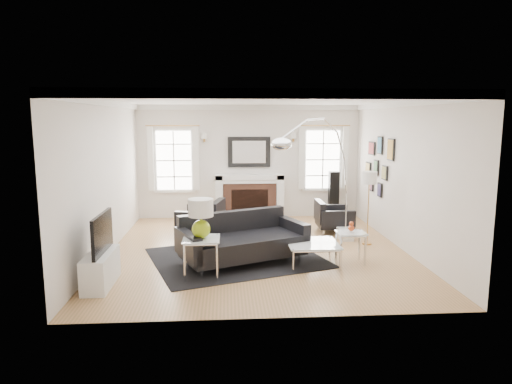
{
  "coord_description": "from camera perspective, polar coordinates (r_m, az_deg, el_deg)",
  "views": [
    {
      "loc": [
        -0.59,
        -8.33,
        2.45
      ],
      "look_at": [
        -0.01,
        0.3,
        1.07
      ],
      "focal_mm": 32.0,
      "sensor_mm": 36.0,
      "label": 1
    }
  ],
  "objects": [
    {
      "name": "armchair_left",
      "position": [
        9.67,
        -6.56,
        -3.47
      ],
      "size": [
        1.04,
        1.12,
        0.64
      ],
      "color": "black",
      "rests_on": "floor"
    },
    {
      "name": "side_table_left",
      "position": [
        7.19,
        -6.84,
        -6.62
      ],
      "size": [
        0.57,
        0.57,
        0.62
      ],
      "color": "silver",
      "rests_on": "floor"
    },
    {
      "name": "area_rug",
      "position": [
        8.23,
        -2.47,
        -8.2
      ],
      "size": [
        3.45,
        3.15,
        0.01
      ],
      "primitive_type": "cube",
      "rotation": [
        0.0,
        0.0,
        0.32
      ],
      "color": "black",
      "rests_on": "floor"
    },
    {
      "name": "stick_floor_lamp",
      "position": [
        9.12,
        13.97,
        1.29
      ],
      "size": [
        0.29,
        0.29,
        1.45
      ],
      "color": "#B98640",
      "rests_on": "floor"
    },
    {
      "name": "mantel_mirror",
      "position": [
        11.33,
        -0.87,
        5.03
      ],
      "size": [
        1.05,
        0.07,
        0.75
      ],
      "color": "black",
      "rests_on": "back_wall"
    },
    {
      "name": "front_wall",
      "position": [
        5.46,
        2.39,
        -1.99
      ],
      "size": [
        5.5,
        0.04,
        2.8
      ],
      "primitive_type": "cube",
      "color": "silver",
      "rests_on": "floor"
    },
    {
      "name": "window_left",
      "position": [
        11.39,
        -10.22,
        3.94
      ],
      "size": [
        1.24,
        0.15,
        1.62
      ],
      "color": "white",
      "rests_on": "back_wall"
    },
    {
      "name": "tv_unit",
      "position": [
        7.2,
        -18.81,
        -8.54
      ],
      "size": [
        0.35,
        1.0,
        1.09
      ],
      "color": "white",
      "rests_on": "floor"
    },
    {
      "name": "left_wall",
      "position": [
        8.67,
        -18.28,
        1.67
      ],
      "size": [
        0.04,
        6.0,
        2.8
      ],
      "primitive_type": "cube",
      "color": "silver",
      "rests_on": "floor"
    },
    {
      "name": "coffee_table",
      "position": [
        7.84,
        7.08,
        -6.53
      ],
      "size": [
        0.85,
        0.85,
        0.38
      ],
      "color": "silver",
      "rests_on": "floor"
    },
    {
      "name": "orange_vase",
      "position": [
        7.96,
        11.82,
        -4.29
      ],
      "size": [
        0.11,
        0.11,
        0.17
      ],
      "color": "#C24218",
      "rests_on": "nesting_table"
    },
    {
      "name": "crown_molding",
      "position": [
        8.36,
        0.18,
        11.07
      ],
      "size": [
        5.5,
        6.0,
        0.12
      ],
      "primitive_type": "cube",
      "color": "white",
      "rests_on": "back_wall"
    },
    {
      "name": "armchair_right",
      "position": [
        10.16,
        9.46,
        -3.17
      ],
      "size": [
        0.77,
        0.85,
        0.57
      ],
      "color": "black",
      "rests_on": "floor"
    },
    {
      "name": "arc_floor_lamp",
      "position": [
        8.6,
        7.6,
        1.92
      ],
      "size": [
        1.81,
        1.68,
        2.57
      ],
      "color": "white",
      "rests_on": "floor"
    },
    {
      "name": "speaker_tower",
      "position": [
        11.45,
        9.67,
        -0.4
      ],
      "size": [
        0.25,
        0.25,
        1.18
      ],
      "primitive_type": "cube",
      "rotation": [
        0.0,
        0.0,
        -0.04
      ],
      "color": "black",
      "rests_on": "floor"
    },
    {
      "name": "gallery_wall",
      "position": [
        10.22,
        15.07,
        3.62
      ],
      "size": [
        0.04,
        1.73,
        1.29
      ],
      "color": "black",
      "rests_on": "right_wall"
    },
    {
      "name": "sofa",
      "position": [
        7.9,
        -1.86,
        -6.12
      ],
      "size": [
        2.34,
        1.73,
        0.7
      ],
      "color": "black",
      "rests_on": "floor"
    },
    {
      "name": "ceiling",
      "position": [
        8.36,
        0.18,
        11.48
      ],
      "size": [
        5.5,
        6.0,
        0.02
      ],
      "primitive_type": "cube",
      "color": "white",
      "rests_on": "back_wall"
    },
    {
      "name": "window_right",
      "position": [
        11.58,
        8.34,
        4.07
      ],
      "size": [
        1.24,
        0.15,
        1.62
      ],
      "color": "white",
      "rests_on": "back_wall"
    },
    {
      "name": "back_wall",
      "position": [
        11.39,
        -0.88,
        3.79
      ],
      "size": [
        5.5,
        0.04,
        2.8
      ],
      "primitive_type": "cube",
      "color": "silver",
      "rests_on": "floor"
    },
    {
      "name": "floor",
      "position": [
        8.7,
        0.17,
        -7.27
      ],
      "size": [
        6.0,
        6.0,
        0.0
      ],
      "primitive_type": "plane",
      "color": "olive",
      "rests_on": "ground"
    },
    {
      "name": "right_wall",
      "position": [
        9.03,
        17.87,
        1.97
      ],
      "size": [
        0.04,
        6.0,
        2.8
      ],
      "primitive_type": "cube",
      "color": "silver",
      "rests_on": "floor"
    },
    {
      "name": "nesting_table",
      "position": [
        8.01,
        11.77,
        -5.76
      ],
      "size": [
        0.49,
        0.41,
        0.54
      ],
      "color": "silver",
      "rests_on": "floor"
    },
    {
      "name": "fireplace",
      "position": [
        11.3,
        -0.81,
        -0.65
      ],
      "size": [
        1.7,
        0.69,
        1.11
      ],
      "color": "white",
      "rests_on": "floor"
    },
    {
      "name": "gourd_lamp",
      "position": [
        7.08,
        -6.91,
        -2.97
      ],
      "size": [
        0.39,
        0.39,
        0.62
      ],
      "color": "#96B516",
      "rests_on": "side_table_left"
    }
  ]
}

